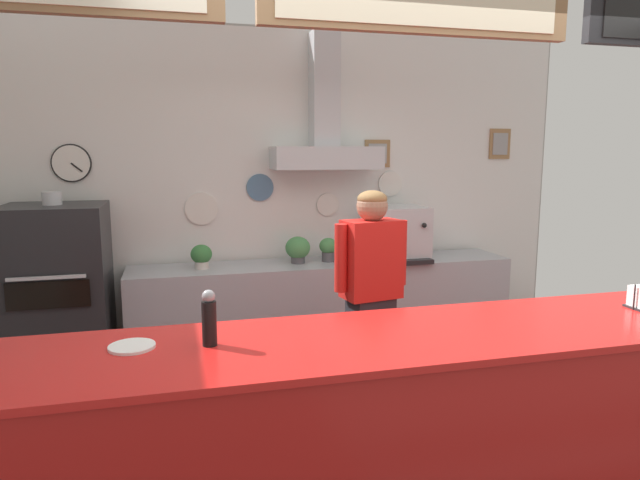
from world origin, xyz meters
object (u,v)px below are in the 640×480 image
(espresso_machine, at_px, (398,233))
(condiment_plate, at_px, (132,346))
(pepper_grinder, at_px, (209,318))
(potted_rosemary, at_px, (298,249))
(shop_worker, at_px, (371,301))
(potted_basil, at_px, (328,248))
(pizza_oven, at_px, (59,298))
(potted_thyme, at_px, (201,256))

(espresso_machine, xyz_separation_m, condiment_plate, (-2.16, -2.49, -0.02))
(condiment_plate, bearing_deg, espresso_machine, 49.10)
(condiment_plate, bearing_deg, pepper_grinder, -8.88)
(espresso_machine, height_order, potted_rosemary, espresso_machine)
(shop_worker, relative_size, condiment_plate, 8.83)
(pepper_grinder, xyz_separation_m, condiment_plate, (-0.30, 0.05, -0.11))
(shop_worker, relative_size, espresso_machine, 2.96)
(potted_basil, xyz_separation_m, condiment_plate, (-1.51, -2.54, 0.10))
(pizza_oven, relative_size, potted_basil, 7.32)
(potted_basil, height_order, potted_rosemary, potted_rosemary)
(potted_basil, distance_m, condiment_plate, 2.96)
(shop_worker, height_order, potted_rosemary, shop_worker)
(shop_worker, height_order, potted_thyme, shop_worker)
(potted_rosemary, height_order, pepper_grinder, pepper_grinder)
(espresso_machine, height_order, potted_basil, espresso_machine)
(espresso_machine, distance_m, pepper_grinder, 3.14)
(pizza_oven, distance_m, potted_thyme, 1.14)
(potted_rosemary, bearing_deg, potted_thyme, -177.97)
(potted_thyme, height_order, potted_basil, potted_basil)
(espresso_machine, height_order, potted_thyme, espresso_machine)
(shop_worker, height_order, condiment_plate, shop_worker)
(potted_basil, bearing_deg, pepper_grinder, -115.01)
(pizza_oven, relative_size, pepper_grinder, 6.78)
(espresso_machine, bearing_deg, potted_basil, 175.42)
(shop_worker, relative_size, potted_rosemary, 6.82)
(pizza_oven, distance_m, pepper_grinder, 2.68)
(pepper_grinder, distance_m, condiment_plate, 0.32)
(potted_basil, height_order, pepper_grinder, pepper_grinder)
(potted_thyme, relative_size, potted_basil, 0.97)
(espresso_machine, xyz_separation_m, potted_thyme, (-1.76, 0.01, -0.13))
(potted_rosemary, bearing_deg, pepper_grinder, -109.77)
(potted_rosemary, height_order, condiment_plate, potted_rosemary)
(espresso_machine, height_order, condiment_plate, espresso_machine)
(condiment_plate, bearing_deg, potted_thyme, 81.08)
(pizza_oven, xyz_separation_m, potted_rosemary, (1.94, 0.14, 0.28))
(shop_worker, bearing_deg, pizza_oven, -40.52)
(potted_thyme, bearing_deg, pizza_oven, -174.47)
(pizza_oven, bearing_deg, espresso_machine, 1.93)
(shop_worker, distance_m, pepper_grinder, 1.68)
(espresso_machine, bearing_deg, potted_rosemary, 177.54)
(potted_thyme, xyz_separation_m, potted_basil, (1.12, 0.04, 0.01))
(shop_worker, bearing_deg, potted_thyme, -62.94)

